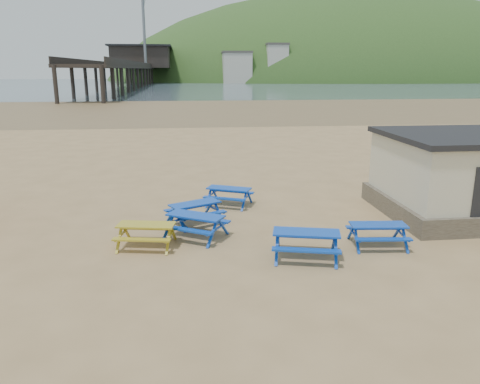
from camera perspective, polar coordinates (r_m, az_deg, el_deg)
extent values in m
plane|color=tan|center=(16.36, -3.48, -4.84)|extent=(400.00, 400.00, 0.00)
plane|color=olive|center=(70.62, -5.94, 10.22)|extent=(400.00, 400.00, 0.00)
plane|color=#435460|center=(185.48, -6.41, 12.97)|extent=(400.00, 400.00, 0.00)
cube|color=#0A3CAE|center=(17.08, -5.52, -1.41)|extent=(1.96, 1.48, 0.05)
cube|color=#0A3CAE|center=(17.68, -6.44, -1.83)|extent=(1.75, 1.07, 0.05)
cube|color=#0A3CAE|center=(16.65, -4.49, -2.84)|extent=(1.75, 1.07, 0.05)
cube|color=#0A3CAE|center=(19.26, -1.36, 0.44)|extent=(1.90, 1.36, 0.05)
cube|color=#0A3CAE|center=(19.87, -0.79, 0.07)|extent=(1.72, 0.96, 0.05)
cube|color=#0A3CAE|center=(18.79, -1.94, -0.80)|extent=(1.72, 0.96, 0.05)
cube|color=#0A3CAE|center=(20.51, 18.89, 0.57)|extent=(1.94, 1.41, 0.05)
cube|color=#0A3CAE|center=(20.95, 17.56, 0.17)|extent=(1.74, 1.00, 0.05)
cube|color=#0A3CAE|center=(20.22, 20.13, -0.57)|extent=(1.74, 1.00, 0.05)
cube|color=#0A3CAE|center=(15.61, -5.46, -2.87)|extent=(2.01, 1.61, 0.05)
cube|color=#0A3CAE|center=(16.23, -4.33, -3.25)|extent=(1.77, 1.20, 0.05)
cube|color=#0A3CAE|center=(15.18, -6.61, -4.59)|extent=(1.77, 1.20, 0.05)
cube|color=#0A3CAE|center=(14.02, 8.10, -4.90)|extent=(2.09, 1.21, 0.05)
cube|color=#0A3CAE|center=(14.74, 8.03, -5.17)|extent=(1.97, 0.73, 0.05)
cube|color=#0A3CAE|center=(13.52, 8.09, -7.05)|extent=(1.97, 0.73, 0.05)
cube|color=#0A3CAE|center=(15.45, 16.52, -3.86)|extent=(1.80, 0.84, 0.05)
cube|color=#0A3CAE|center=(16.06, 15.84, -4.13)|extent=(1.76, 0.41, 0.05)
cube|color=#0A3CAE|center=(15.02, 17.10, -5.55)|extent=(1.76, 0.41, 0.05)
cube|color=#AC9D23|center=(15.07, -11.38, -3.94)|extent=(1.89, 1.01, 0.05)
cube|color=#AC9D23|center=(15.70, -10.77, -4.21)|extent=(1.80, 0.57, 0.05)
cube|color=#AC9D23|center=(14.62, -11.93, -5.71)|extent=(1.80, 0.57, 0.05)
cube|color=#665B4C|center=(20.54, 27.03, -1.36)|extent=(7.40, 5.40, 0.70)
cube|color=black|center=(191.18, -12.05, 14.59)|extent=(9.00, 220.00, 0.60)
cube|color=black|center=(202.19, -11.82, 15.73)|extent=(22.00, 30.00, 8.00)
cube|color=black|center=(202.33, -11.89, 16.94)|extent=(24.00, 32.00, 0.60)
cylinder|color=slate|center=(180.55, -11.63, 19.07)|extent=(1.00, 1.00, 28.00)
ellipsoid|color=#2D4C1E|center=(262.10, 14.05, 10.93)|extent=(264.00, 144.00, 108.00)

